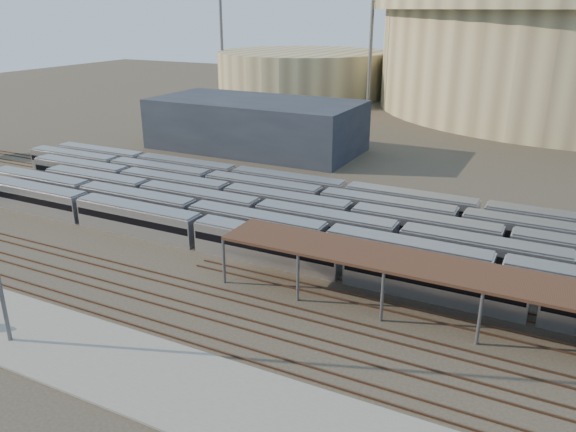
# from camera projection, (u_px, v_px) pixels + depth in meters

# --- Properties ---
(ground) EXTENTS (420.00, 420.00, 0.00)m
(ground) POSITION_uv_depth(u_px,v_px,m) (287.00, 305.00, 54.82)
(ground) COLOR #383026
(ground) RESTS_ON ground
(apron) EXTENTS (50.00, 9.00, 0.20)m
(apron) POSITION_uv_depth(u_px,v_px,m) (145.00, 373.00, 44.34)
(apron) COLOR gray
(apron) RESTS_ON ground
(subway_trains) EXTENTS (125.47, 23.90, 3.60)m
(subway_trains) POSITION_uv_depth(u_px,v_px,m) (347.00, 225.00, 70.05)
(subway_trains) COLOR silver
(subway_trains) RESTS_ON ground
(inspection_shed) EXTENTS (60.30, 6.00, 5.30)m
(inspection_shed) POSITION_uv_depth(u_px,v_px,m) (541.00, 290.00, 47.14)
(inspection_shed) COLOR #5C5D62
(inspection_shed) RESTS_ON ground
(empty_tracks) EXTENTS (170.00, 9.62, 0.18)m
(empty_tracks) POSITION_uv_depth(u_px,v_px,m) (262.00, 328.00, 50.60)
(empty_tracks) COLOR #4C3323
(empty_tracks) RESTS_ON ground
(secondary_arena) EXTENTS (56.00, 56.00, 14.00)m
(secondary_arena) POSITION_uv_depth(u_px,v_px,m) (303.00, 73.00, 186.53)
(secondary_arena) COLOR tan
(secondary_arena) RESTS_ON ground
(service_building) EXTENTS (42.00, 20.00, 10.00)m
(service_building) POSITION_uv_depth(u_px,v_px,m) (256.00, 125.00, 113.89)
(service_building) COLOR #1E232D
(service_building) RESTS_ON ground
(floodlight_0) EXTENTS (4.00, 1.00, 38.40)m
(floodlight_0) POSITION_uv_depth(u_px,v_px,m) (371.00, 34.00, 152.37)
(floodlight_0) COLOR #5C5D62
(floodlight_0) RESTS_ON ground
(floodlight_1) EXTENTS (4.00, 1.00, 38.40)m
(floodlight_1) POSITION_uv_depth(u_px,v_px,m) (221.00, 29.00, 183.97)
(floodlight_1) COLOR #5C5D62
(floodlight_1) RESTS_ON ground
(floodlight_3) EXTENTS (4.00, 1.00, 38.40)m
(floodlight_3) POSITION_uv_depth(u_px,v_px,m) (478.00, 29.00, 185.76)
(floodlight_3) COLOR #5C5D62
(floodlight_3) RESTS_ON ground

